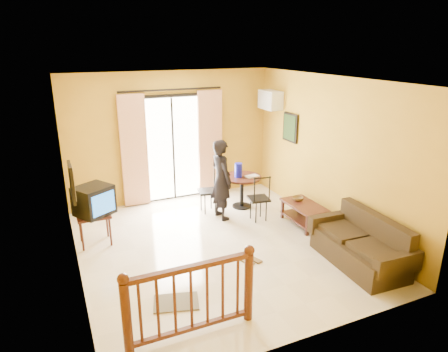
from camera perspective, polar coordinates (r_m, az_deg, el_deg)
name	(u,v)px	position (r m, az deg, el deg)	size (l,w,h in m)	color
ground	(218,246)	(6.99, -0.88, -9.98)	(5.00, 5.00, 0.00)	beige
room_shell	(217,151)	(6.36, -0.96, 3.64)	(5.00, 5.00, 5.00)	white
balcony_door	(173,147)	(8.71, -7.27, 4.06)	(2.25, 0.14, 2.46)	black
tv_table	(94,218)	(7.23, -18.11, -5.77)	(0.55, 0.46, 0.55)	black
television	(94,200)	(7.10, -18.11, -3.33)	(0.74, 0.72, 0.50)	black
picture_left	(72,182)	(5.74, -20.90, -0.86)	(0.05, 0.42, 0.52)	black
dining_table	(242,183)	(8.39, 2.57, -1.00)	(0.82, 0.82, 0.68)	black
water_jug	(238,170)	(8.26, 2.08, 0.85)	(0.16, 0.16, 0.30)	#1215AD
serving_tray	(252,176)	(8.33, 4.01, -0.03)	(0.28, 0.18, 0.02)	beige
dining_chairs	(233,215)	(8.15, 1.23, -5.65)	(1.21, 1.25, 0.95)	black
air_conditioner	(270,100)	(8.92, 6.61, 10.74)	(0.31, 0.60, 0.40)	white
botanical_print	(290,128)	(8.52, 9.43, 6.85)	(0.05, 0.50, 0.60)	black
coffee_table	(304,211)	(7.81, 11.33, -4.91)	(0.52, 0.94, 0.42)	black
bowl	(298,199)	(7.91, 10.50, -3.20)	(0.22, 0.22, 0.07)	brown
sofa	(362,246)	(6.72, 19.07, -9.45)	(0.85, 1.70, 0.80)	#2F2212
standing_person	(221,180)	(7.77, -0.39, -0.53)	(0.58, 0.38, 1.60)	black
stair_balustrade	(191,295)	(4.83, -4.72, -16.55)	(1.63, 0.13, 1.04)	#471E0F
doormat	(176,302)	(5.68, -6.86, -17.47)	(0.60, 0.40, 0.02)	#5F5B4C
sandals	(251,261)	(6.55, 3.85, -11.97)	(0.32, 0.27, 0.03)	brown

